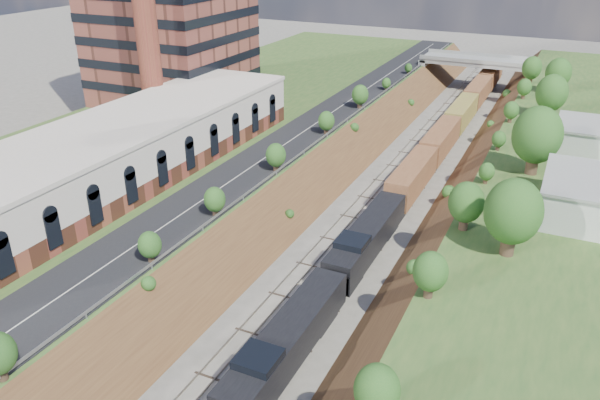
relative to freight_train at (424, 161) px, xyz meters
The scene contains 14 objects.
platform_left 36.21m from the freight_train, 169.46° to the right, with size 44.00×180.00×5.00m, color #2E5322.
embankment_left 15.35m from the freight_train, 154.04° to the right, with size 7.07×180.00×7.07m, color brown.
embankment_right 11.01m from the freight_train, 38.24° to the right, with size 7.07×180.00×7.07m, color brown.
rail_left_track 8.79m from the freight_train, 128.15° to the right, with size 1.58×180.00×0.18m, color gray.
rail_right_track 7.09m from the freight_train, 90.00° to the right, with size 1.58×180.00×0.18m, color gray.
road 19.43m from the freight_train, 159.91° to the right, with size 8.00×180.00×0.10m, color black.
guardrail 15.85m from the freight_train, 154.03° to the right, with size 0.10×171.00×0.70m.
commercial_building 42.31m from the freight_train, 136.91° to the right, with size 14.30×62.30×7.00m.
overpass 55.49m from the freight_train, 92.69° to the left, with size 24.50×8.30×7.40m.
white_building_near 25.88m from the freight_train, 34.97° to the right, with size 9.00×12.00×4.00m, color silver.
white_building_far 22.09m from the freight_train, 19.89° to the left, with size 8.00×10.00×3.60m, color silver.
tree_right_large 31.01m from the freight_train, 61.59° to the right, with size 5.25×5.25×7.61m.
tree_left_crest 48.99m from the freight_train, 107.16° to the right, with size 2.45×2.45×3.55m.
freight_train is the anchor object (origin of this frame).
Camera 1 is at (19.84, -11.34, 32.81)m, focal length 35.00 mm.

